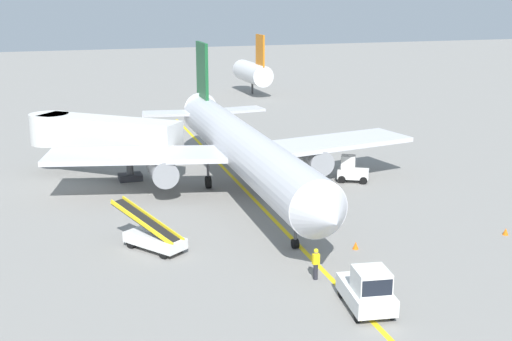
{
  "coord_description": "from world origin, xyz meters",
  "views": [
    {
      "loc": [
        -13.66,
        -31.34,
        14.38
      ],
      "look_at": [
        0.55,
        10.96,
        2.5
      ],
      "focal_mm": 46.9,
      "sensor_mm": 36.0,
      "label": 1
    }
  ],
  "objects_px": {
    "pushback_tug": "(368,290)",
    "belt_loader_forward_hold": "(153,237)",
    "airliner": "(241,147)",
    "baggage_tug_near_wing": "(351,170)",
    "safety_cone_nose_right": "(356,245)",
    "ground_crew_wing_walker": "(316,263)",
    "jet_bridge": "(94,133)",
    "ground_crew_marshaller": "(292,207)",
    "safety_cone_nose_left": "(506,231)"
  },
  "relations": [
    {
      "from": "safety_cone_nose_right",
      "to": "pushback_tug",
      "type": "bearing_deg",
      "value": -112.87
    },
    {
      "from": "baggage_tug_near_wing",
      "to": "ground_crew_marshaller",
      "type": "relative_size",
      "value": 1.61
    },
    {
      "from": "belt_loader_forward_hold",
      "to": "baggage_tug_near_wing",
      "type": "bearing_deg",
      "value": 28.45
    },
    {
      "from": "jet_bridge",
      "to": "safety_cone_nose_left",
      "type": "relative_size",
      "value": 25.81
    },
    {
      "from": "baggage_tug_near_wing",
      "to": "safety_cone_nose_right",
      "type": "xyz_separation_m",
      "value": [
        -6.18,
        -13.04,
        -0.71
      ]
    },
    {
      "from": "airliner",
      "to": "jet_bridge",
      "type": "xyz_separation_m",
      "value": [
        -9.83,
        7.79,
        0.12
      ]
    },
    {
      "from": "pushback_tug",
      "to": "belt_loader_forward_hold",
      "type": "height_order",
      "value": "belt_loader_forward_hold"
    },
    {
      "from": "baggage_tug_near_wing",
      "to": "belt_loader_forward_hold",
      "type": "height_order",
      "value": "belt_loader_forward_hold"
    },
    {
      "from": "ground_crew_marshaller",
      "to": "safety_cone_nose_right",
      "type": "bearing_deg",
      "value": -73.95
    },
    {
      "from": "baggage_tug_near_wing",
      "to": "ground_crew_marshaller",
      "type": "bearing_deg",
      "value": -137.44
    },
    {
      "from": "safety_cone_nose_right",
      "to": "ground_crew_marshaller",
      "type": "bearing_deg",
      "value": 106.05
    },
    {
      "from": "baggage_tug_near_wing",
      "to": "belt_loader_forward_hold",
      "type": "xyz_separation_m",
      "value": [
        -17.31,
        -9.38,
        -0.15
      ]
    },
    {
      "from": "safety_cone_nose_right",
      "to": "jet_bridge",
      "type": "bearing_deg",
      "value": 120.93
    },
    {
      "from": "belt_loader_forward_hold",
      "to": "safety_cone_nose_left",
      "type": "height_order",
      "value": "belt_loader_forward_hold"
    },
    {
      "from": "jet_bridge",
      "to": "belt_loader_forward_hold",
      "type": "relative_size",
      "value": 2.35
    },
    {
      "from": "baggage_tug_near_wing",
      "to": "ground_crew_wing_walker",
      "type": "distance_m",
      "value": 19.08
    },
    {
      "from": "baggage_tug_near_wing",
      "to": "safety_cone_nose_right",
      "type": "height_order",
      "value": "baggage_tug_near_wing"
    },
    {
      "from": "airliner",
      "to": "pushback_tug",
      "type": "distance_m",
      "value": 20.53
    },
    {
      "from": "pushback_tug",
      "to": "ground_crew_marshaller",
      "type": "height_order",
      "value": "pushback_tug"
    },
    {
      "from": "jet_bridge",
      "to": "pushback_tug",
      "type": "relative_size",
      "value": 2.95
    },
    {
      "from": "ground_crew_marshaller",
      "to": "safety_cone_nose_left",
      "type": "distance_m",
      "value": 13.28
    },
    {
      "from": "baggage_tug_near_wing",
      "to": "ground_crew_marshaller",
      "type": "height_order",
      "value": "baggage_tug_near_wing"
    },
    {
      "from": "airliner",
      "to": "ground_crew_wing_walker",
      "type": "relative_size",
      "value": 20.76
    },
    {
      "from": "belt_loader_forward_hold",
      "to": "ground_crew_wing_walker",
      "type": "bearing_deg",
      "value": -43.35
    },
    {
      "from": "jet_bridge",
      "to": "baggage_tug_near_wing",
      "type": "xyz_separation_m",
      "value": [
        18.81,
        -8.03,
        -2.62
      ]
    },
    {
      "from": "airliner",
      "to": "ground_crew_marshaller",
      "type": "distance_m",
      "value": 7.95
    },
    {
      "from": "ground_crew_wing_walker",
      "to": "safety_cone_nose_right",
      "type": "height_order",
      "value": "ground_crew_wing_walker"
    },
    {
      "from": "safety_cone_nose_left",
      "to": "safety_cone_nose_right",
      "type": "height_order",
      "value": "same"
    },
    {
      "from": "safety_cone_nose_left",
      "to": "safety_cone_nose_right",
      "type": "bearing_deg",
      "value": 175.19
    },
    {
      "from": "airliner",
      "to": "pushback_tug",
      "type": "bearing_deg",
      "value": -90.53
    },
    {
      "from": "ground_crew_marshaller",
      "to": "safety_cone_nose_right",
      "type": "xyz_separation_m",
      "value": [
        1.68,
        -5.82,
        -0.69
      ]
    },
    {
      "from": "ground_crew_wing_walker",
      "to": "safety_cone_nose_left",
      "type": "distance_m",
      "value": 13.91
    },
    {
      "from": "jet_bridge",
      "to": "belt_loader_forward_hold",
      "type": "distance_m",
      "value": 17.69
    },
    {
      "from": "baggage_tug_near_wing",
      "to": "safety_cone_nose_left",
      "type": "height_order",
      "value": "baggage_tug_near_wing"
    },
    {
      "from": "belt_loader_forward_hold",
      "to": "ground_crew_marshaller",
      "type": "distance_m",
      "value": 9.69
    },
    {
      "from": "baggage_tug_near_wing",
      "to": "ground_crew_marshaller",
      "type": "xyz_separation_m",
      "value": [
        -7.86,
        -7.22,
        -0.02
      ]
    },
    {
      "from": "safety_cone_nose_left",
      "to": "belt_loader_forward_hold",
      "type": "bearing_deg",
      "value": 167.9
    },
    {
      "from": "airliner",
      "to": "ground_crew_marshaller",
      "type": "relative_size",
      "value": 20.76
    },
    {
      "from": "pushback_tug",
      "to": "belt_loader_forward_hold",
      "type": "relative_size",
      "value": 0.8
    },
    {
      "from": "pushback_tug",
      "to": "belt_loader_forward_hold",
      "type": "xyz_separation_m",
      "value": [
        -8.13,
        10.76,
        -0.22
      ]
    },
    {
      "from": "baggage_tug_near_wing",
      "to": "ground_crew_wing_walker",
      "type": "height_order",
      "value": "baggage_tug_near_wing"
    },
    {
      "from": "baggage_tug_near_wing",
      "to": "belt_loader_forward_hold",
      "type": "relative_size",
      "value": 0.56
    },
    {
      "from": "ground_crew_marshaller",
      "to": "safety_cone_nose_left",
      "type": "height_order",
      "value": "ground_crew_marshaller"
    },
    {
      "from": "pushback_tug",
      "to": "safety_cone_nose_left",
      "type": "relative_size",
      "value": 8.75
    },
    {
      "from": "ground_crew_wing_walker",
      "to": "jet_bridge",
      "type": "bearing_deg",
      "value": 109.81
    },
    {
      "from": "jet_bridge",
      "to": "safety_cone_nose_left",
      "type": "bearing_deg",
      "value": -44.32
    },
    {
      "from": "pushback_tug",
      "to": "belt_loader_forward_hold",
      "type": "distance_m",
      "value": 13.49
    },
    {
      "from": "airliner",
      "to": "baggage_tug_near_wing",
      "type": "distance_m",
      "value": 9.33
    },
    {
      "from": "belt_loader_forward_hold",
      "to": "ground_crew_wing_walker",
      "type": "height_order",
      "value": "belt_loader_forward_hold"
    },
    {
      "from": "pushback_tug",
      "to": "baggage_tug_near_wing",
      "type": "relative_size",
      "value": 1.41
    }
  ]
}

